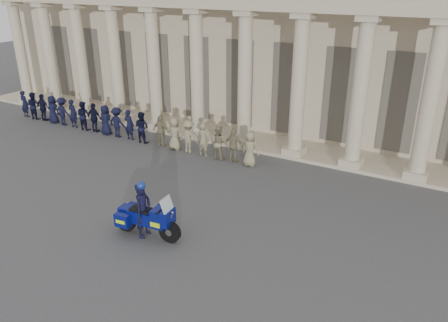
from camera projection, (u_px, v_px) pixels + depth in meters
ground at (166, 230)px, 14.21m from camera, size 90.00×90.00×0.00m
building at (321, 37)px, 24.26m from camera, size 40.00×12.50×9.00m
officer_rank at (121, 123)px, 22.08m from camera, size 15.34×0.59×1.56m
motorcycle at (147, 218)px, 13.60m from camera, size 2.37×1.00×1.52m
rider at (143, 209)px, 13.54m from camera, size 0.49×0.70×1.90m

